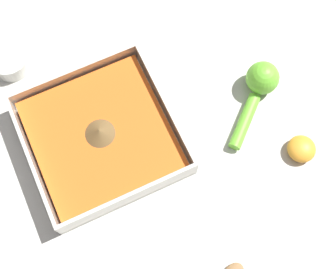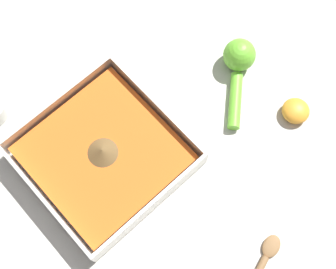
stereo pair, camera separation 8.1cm
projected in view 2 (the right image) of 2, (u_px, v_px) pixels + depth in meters
The scene contains 4 objects.
ground_plane at pixel (90, 147), 0.84m from camera, with size 4.00×4.00×0.00m, color beige.
square_dish at pixel (104, 155), 0.81m from camera, with size 0.25×0.25×0.06m.
lemon_squeezer at pixel (239, 64), 0.86m from camera, with size 0.14×0.13×0.06m.
lemon_half at pixel (296, 111), 0.84m from camera, with size 0.05×0.05×0.03m.
Camera 2 is at (0.07, 0.28, 0.80)m, focal length 50.00 mm.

